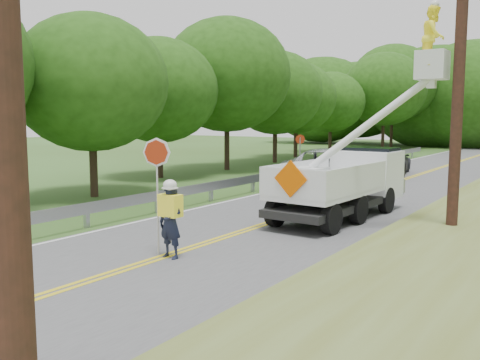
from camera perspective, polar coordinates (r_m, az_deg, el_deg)
The scene contains 9 objects.
ground at distance 10.48m, azimuth -19.21°, elevation -11.45°, with size 140.00×140.00×0.00m, color #334E1B.
road at distance 21.67m, azimuth 12.01°, elevation -1.83°, with size 7.20×96.00×0.03m.
guardrail at distance 24.17m, azimuth 4.02°, elevation 0.49°, with size 0.18×48.00×0.77m.
treeline_left at distance 41.38m, azimuth 7.75°, elevation 10.13°, with size 10.45×55.82×11.05m.
flagger at distance 11.95m, azimuth -7.69°, elevation -3.92°, with size 1.08×0.42×2.75m.
bucket_truck at distance 17.41m, azimuth 12.71°, elevation 0.85°, with size 4.43×6.31×6.21m.
suv_silver at distance 23.78m, azimuth 9.99°, elevation 1.25°, with size 3.08×6.68×1.86m, color silver.
suv_darkgrey at distance 31.02m, azimuth 16.05°, elevation 2.07°, with size 2.14×5.25×1.52m, color #383A40.
stop_sign_permanent at distance 27.33m, azimuth 6.61°, elevation 3.30°, with size 0.47×0.21×2.36m.
Camera 1 is at (8.07, -5.85, 3.22)m, focal length 38.83 mm.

